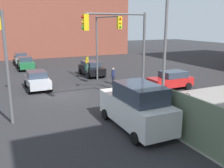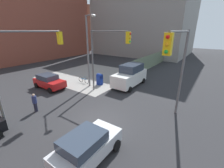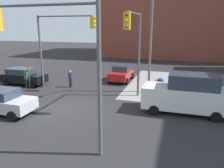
{
  "view_description": "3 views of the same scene",
  "coord_description": "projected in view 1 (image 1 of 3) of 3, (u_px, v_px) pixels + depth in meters",
  "views": [
    {
      "loc": [
        19.56,
        -5.01,
        5.74
      ],
      "look_at": [
        3.27,
        2.6,
        1.41
      ],
      "focal_mm": 40.0,
      "sensor_mm": 36.0,
      "label": 1
    },
    {
      "loc": [
        -7.48,
        -6.41,
        6.43
      ],
      "look_at": [
        2.77,
        0.74,
        1.96
      ],
      "focal_mm": 24.0,
      "sensor_mm": 36.0,
      "label": 2
    },
    {
      "loc": [
        7.52,
        -12.57,
        5.53
      ],
      "look_at": [
        3.17,
        1.58,
        1.62
      ],
      "focal_mm": 35.0,
      "sensor_mm": 36.0,
      "label": 3
    }
  ],
  "objects": [
    {
      "name": "coupe_black",
      "position": [
        91.0,
        68.0,
        28.4
      ],
      "size": [
        4.25,
        2.02,
        1.62
      ],
      "color": "black",
      "rests_on": "ground"
    },
    {
      "name": "fire_hydrant",
      "position": [
        8.0,
        82.0,
        23.2
      ],
      "size": [
        0.26,
        0.26,
        0.94
      ],
      "color": "red",
      "rests_on": "ground"
    },
    {
      "name": "traffic_signal_ne_corner",
      "position": [
        122.0,
        42.0,
        16.74
      ],
      "size": [
        0.36,
        4.64,
        6.5
      ],
      "color": "#59595B",
      "rests_on": "ground"
    },
    {
      "name": "traffic_signal_nw_corner",
      "position": [
        105.0,
        36.0,
        23.52
      ],
      "size": [
        5.49,
        0.36,
        6.5
      ],
      "color": "#59595B",
      "rests_on": "ground"
    },
    {
      "name": "traffic_signal_se_corner",
      "position": [
        4.0,
        43.0,
        15.47
      ],
      "size": [
        5.16,
        0.36,
        6.5
      ],
      "color": "#59595B",
      "rests_on": "ground"
    },
    {
      "name": "mailbox_blue",
      "position": [
        162.0,
        99.0,
        17.05
      ],
      "size": [
        0.56,
        0.64,
        1.43
      ],
      "color": "navy",
      "rests_on": "ground"
    },
    {
      "name": "street_lamp_corner",
      "position": [
        160.0,
        39.0,
        17.37
      ],
      "size": [
        1.57,
        2.36,
        8.0
      ],
      "color": "slate",
      "rests_on": "ground"
    },
    {
      "name": "warning_sign_two_way",
      "position": [
        87.0,
        64.0,
        26.54
      ],
      "size": [
        0.48,
        0.48,
        2.4
      ],
      "color": "#4C4C4C",
      "rests_on": "ground"
    },
    {
      "name": "hatchback_green",
      "position": [
        26.0,
        63.0,
        32.31
      ],
      "size": [
        4.13,
        2.02,
        1.62
      ],
      "color": "#1E6638",
      "rests_on": "ground"
    },
    {
      "name": "ground_plane",
      "position": [
        67.0,
        95.0,
        20.64
      ],
      "size": [
        120.0,
        120.0,
        0.0
      ],
      "primitive_type": "plane",
      "color": "#28282B"
    },
    {
      "name": "sedan_gray",
      "position": [
        21.0,
        58.0,
        36.56
      ],
      "size": [
        3.87,
        2.02,
        1.62
      ],
      "color": "slate",
      "rests_on": "ground"
    },
    {
      "name": "coupe_red",
      "position": [
        171.0,
        80.0,
        22.51
      ],
      "size": [
        2.02,
        3.95,
        1.62
      ],
      "color": "#B21919",
      "rests_on": "ground"
    },
    {
      "name": "pedestrian_waiting",
      "position": [
        113.0,
        76.0,
        24.34
      ],
      "size": [
        0.36,
        0.36,
        1.61
      ],
      "rotation": [
        0.0,
        0.0,
        2.96
      ],
      "color": "navy",
      "rests_on": "ground"
    },
    {
      "name": "hatchback_silver",
      "position": [
        37.0,
        80.0,
        22.47
      ],
      "size": [
        3.86,
        2.02,
        1.62
      ],
      "color": "#B7BABF",
      "rests_on": "ground"
    },
    {
      "name": "bicycle_leaning_on_fence",
      "position": [
        181.0,
        98.0,
        18.58
      ],
      "size": [
        0.05,
        1.75,
        0.97
      ],
      "color": "black",
      "rests_on": "ground"
    },
    {
      "name": "pedestrian_crossing",
      "position": [
        87.0,
        70.0,
        27.1
      ],
      "size": [
        0.36,
        0.36,
        1.74
      ],
      "rotation": [
        0.0,
        0.0,
        2.85
      ],
      "color": "#2D664C",
      "rests_on": "ground"
    },
    {
      "name": "building_brick_west",
      "position": [
        45.0,
        0.0,
        48.39
      ],
      "size": [
        16.0,
        28.0,
        20.43
      ],
      "color": "brown",
      "rests_on": "ground"
    },
    {
      "name": "van_white_delivery",
      "position": [
        136.0,
        106.0,
        13.88
      ],
      "size": [
        5.4,
        2.32,
        2.62
      ],
      "color": "white",
      "rests_on": "ground"
    }
  ]
}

